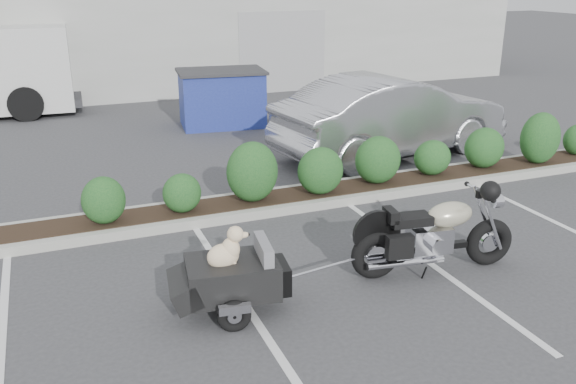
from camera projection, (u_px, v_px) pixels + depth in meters
name	position (u px, v px, depth m)	size (l,w,h in m)	color
ground	(330.00, 258.00, 8.52)	(90.00, 90.00, 0.00)	#38383A
planter_kerb	(328.00, 194.00, 10.77)	(12.00, 1.00, 0.15)	#9E9E93
building	(134.00, 23.00, 22.67)	(26.00, 10.00, 4.00)	#9EA099
motorcycle	(435.00, 235.00, 7.97)	(2.30, 0.88, 1.33)	black
pet_trailer	(231.00, 276.00, 7.04)	(1.86, 1.05, 1.10)	black
sedan	(392.00, 116.00, 13.07)	(1.83, 5.24, 1.73)	#ADAEB4
dumpster	(222.00, 98.00, 15.67)	(2.34, 1.74, 1.44)	navy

